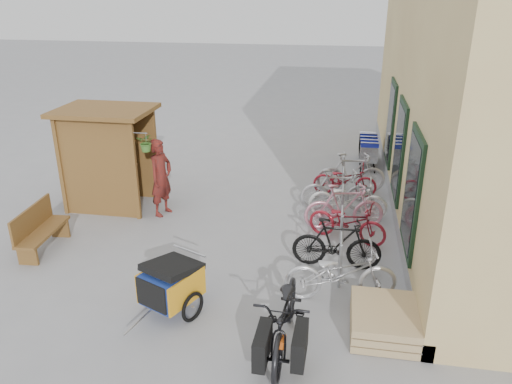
% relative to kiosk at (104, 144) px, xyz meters
% --- Properties ---
extents(ground, '(80.00, 80.00, 0.00)m').
position_rel_kiosk_xyz_m(ground, '(3.28, -2.47, -1.55)').
color(ground, gray).
extents(kiosk, '(2.49, 1.65, 2.40)m').
position_rel_kiosk_xyz_m(kiosk, '(0.00, 0.00, 0.00)').
color(kiosk, brown).
rests_on(kiosk, ground).
extents(bike_rack, '(0.05, 5.35, 0.86)m').
position_rel_kiosk_xyz_m(bike_rack, '(5.58, -0.07, -1.04)').
color(bike_rack, '#A5A8AD').
rests_on(bike_rack, ground).
extents(pallet_stack, '(1.00, 1.20, 0.40)m').
position_rel_kiosk_xyz_m(pallet_stack, '(6.28, -3.87, -1.34)').
color(pallet_stack, tan).
rests_on(pallet_stack, ground).
extents(bench, '(0.53, 1.50, 0.93)m').
position_rel_kiosk_xyz_m(bench, '(-0.40, -2.36, -1.08)').
color(bench, brown).
rests_on(bench, ground).
extents(shopping_carts, '(0.53, 1.77, 0.94)m').
position_rel_kiosk_xyz_m(shopping_carts, '(6.28, 4.20, -1.00)').
color(shopping_carts, silver).
rests_on(shopping_carts, ground).
extents(child_trailer, '(1.07, 1.60, 0.94)m').
position_rel_kiosk_xyz_m(child_trailer, '(2.89, -3.88, -1.03)').
color(child_trailer, navy).
rests_on(child_trailer, ground).
extents(cargo_bike, '(0.78, 2.14, 1.12)m').
position_rel_kiosk_xyz_m(cargo_bike, '(4.83, -4.51, -1.00)').
color(cargo_bike, black).
rests_on(cargo_bike, ground).
extents(person_kiosk, '(0.62, 0.77, 1.82)m').
position_rel_kiosk_xyz_m(person_kiosk, '(1.44, -0.27, -0.64)').
color(person_kiosk, maroon).
rests_on(person_kiosk, ground).
extents(bike_0, '(1.99, 0.98, 1.00)m').
position_rel_kiosk_xyz_m(bike_0, '(5.59, -3.07, -1.05)').
color(bike_0, '#ADADB2').
rests_on(bike_0, ground).
extents(bike_1, '(1.68, 0.50, 1.01)m').
position_rel_kiosk_xyz_m(bike_1, '(5.50, -2.03, -1.05)').
color(bike_1, black).
rests_on(bike_1, ground).
extents(bike_2, '(1.77, 1.09, 0.88)m').
position_rel_kiosk_xyz_m(bike_2, '(5.69, -0.89, -1.11)').
color(bike_2, maroon).
rests_on(bike_2, ground).
extents(bike_3, '(1.81, 0.83, 1.05)m').
position_rel_kiosk_xyz_m(bike_3, '(5.62, -0.35, -1.03)').
color(bike_3, pink).
rests_on(bike_3, ground).
extents(bike_4, '(1.81, 0.68, 0.94)m').
position_rel_kiosk_xyz_m(bike_4, '(5.70, 0.25, -1.08)').
color(bike_4, white).
rests_on(bike_4, ground).
extents(bike_5, '(1.78, 0.66, 1.04)m').
position_rel_kiosk_xyz_m(bike_5, '(5.45, 0.60, -1.03)').
color(bike_5, '#ADADB2').
rests_on(bike_5, ground).
extents(bike_6, '(1.62, 0.61, 0.84)m').
position_rel_kiosk_xyz_m(bike_6, '(5.63, 1.60, -1.13)').
color(bike_6, maroon).
rests_on(bike_6, ground).
extents(bike_7, '(1.83, 0.77, 1.06)m').
position_rel_kiosk_xyz_m(bike_7, '(5.77, 1.84, -1.02)').
color(bike_7, '#ADADB2').
rests_on(bike_7, ground).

